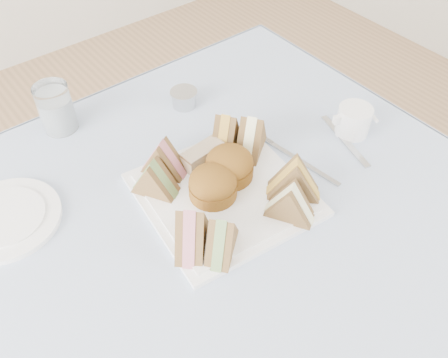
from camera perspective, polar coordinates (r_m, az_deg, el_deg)
table at (r=1.19m, az=1.01°, el=-16.36°), size 0.90×0.90×0.74m
tablecloth at (r=0.88m, az=1.33°, el=-5.29°), size 1.02×1.02×0.01m
serving_plate at (r=0.91m, az=0.00°, el=-1.90°), size 0.33×0.33×0.01m
sandwich_fl_a at (r=0.80m, az=-4.00°, el=-5.85°), size 0.10×0.11×0.09m
sandwich_fl_b at (r=0.79m, az=-0.27°, el=-6.78°), size 0.10×0.09×0.08m
sandwich_fr_a at (r=0.88m, az=8.51°, el=0.11°), size 0.10×0.10×0.09m
sandwich_fr_b at (r=0.85m, az=8.00°, el=-2.63°), size 0.08×0.10×0.08m
sandwich_bl_a at (r=0.89m, az=-8.43°, el=0.26°), size 0.08×0.10×0.08m
sandwich_bl_b at (r=0.92m, az=-7.35°, el=2.62°), size 0.08×0.10×0.08m
sandwich_br_a at (r=0.96m, az=3.32°, el=5.39°), size 0.11×0.10×0.09m
sandwich_br_b at (r=0.97m, az=0.22°, el=5.77°), size 0.10×0.09×0.08m
scone_left at (r=0.88m, az=-1.36°, el=-0.63°), size 0.10×0.10×0.06m
scone_right at (r=0.91m, az=0.65°, el=1.72°), size 0.11×0.11×0.06m
pastry_slice at (r=0.94m, az=-2.59°, el=2.79°), size 0.09×0.04×0.04m
side_plate at (r=0.96m, az=-24.67°, el=-4.38°), size 0.25×0.25×0.01m
water_glass at (r=1.09m, az=-19.57°, el=8.05°), size 0.09×0.09×0.11m
tea_strainer at (r=1.11m, az=-4.82°, el=9.56°), size 0.07×0.07×0.04m
knife at (r=1.06m, az=14.32°, el=4.51°), size 0.06×0.17×0.00m
fork at (r=0.99m, az=9.65°, el=1.85°), size 0.03×0.17×0.00m
creamer_jug at (r=1.06m, az=15.32°, el=6.80°), size 0.09×0.09×0.06m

